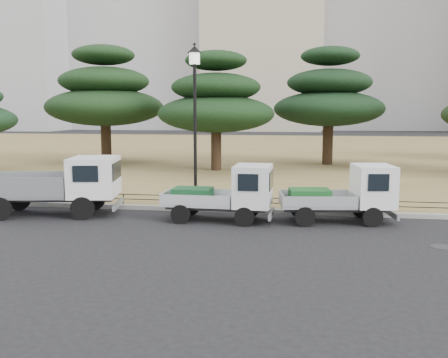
% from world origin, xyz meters
% --- Properties ---
extents(ground, '(220.00, 220.00, 0.00)m').
position_xyz_m(ground, '(0.00, 0.00, 0.00)').
color(ground, black).
extents(lawn, '(120.00, 56.00, 0.15)m').
position_xyz_m(lawn, '(0.00, 30.60, 0.07)').
color(lawn, olive).
rests_on(lawn, ground).
extents(curb, '(120.00, 0.25, 0.16)m').
position_xyz_m(curb, '(0.00, 2.60, 0.08)').
color(curb, gray).
rests_on(curb, ground).
extents(truck_large, '(4.98, 2.68, 2.06)m').
position_xyz_m(truck_large, '(-5.79, 1.18, 1.14)').
color(truck_large, black).
rests_on(truck_large, ground).
extents(truck_kei_front, '(3.63, 1.65, 1.90)m').
position_xyz_m(truck_kei_front, '(0.22, 1.13, 0.95)').
color(truck_kei_front, black).
rests_on(truck_kei_front, ground).
extents(truck_kei_rear, '(3.82, 2.02, 1.91)m').
position_xyz_m(truck_kei_rear, '(4.14, 1.58, 0.95)').
color(truck_kei_rear, black).
rests_on(truck_kei_rear, ground).
extents(street_lamp, '(0.52, 0.52, 5.85)m').
position_xyz_m(street_lamp, '(-1.22, 2.90, 4.11)').
color(street_lamp, black).
rests_on(street_lamp, lawn).
extents(pipe_fence, '(38.00, 0.04, 0.40)m').
position_xyz_m(pipe_fence, '(0.00, 2.75, 0.44)').
color(pipe_fence, black).
rests_on(pipe_fence, lawn).
extents(tarp_pile, '(1.45, 1.18, 0.87)m').
position_xyz_m(tarp_pile, '(-7.59, 3.10, 0.50)').
color(tarp_pile, '#1618AF').
rests_on(tarp_pile, lawn).
extents(manhole, '(0.60, 0.60, 0.01)m').
position_xyz_m(manhole, '(6.50, -1.20, 0.01)').
color(manhole, '#2D2D30').
rests_on(manhole, ground).
extents(pine_west_near, '(7.91, 7.91, 7.91)m').
position_xyz_m(pine_west_near, '(-10.61, 17.40, 4.71)').
color(pine_west_near, black).
rests_on(pine_west_near, lawn).
extents(pine_center_left, '(6.91, 6.91, 7.03)m').
position_xyz_m(pine_center_left, '(-2.39, 14.21, 4.21)').
color(pine_center_left, black).
rests_on(pine_center_left, lawn).
extents(pine_center_right, '(7.23, 7.23, 7.67)m').
position_xyz_m(pine_center_right, '(4.36, 18.59, 4.59)').
color(pine_center_right, black).
rests_on(pine_center_right, lawn).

